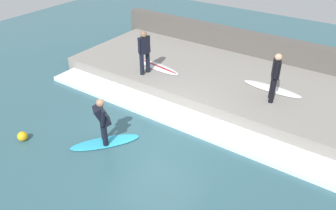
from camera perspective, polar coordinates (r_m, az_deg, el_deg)
name	(u,v)px	position (r m, az deg, el deg)	size (l,w,h in m)	color
ground_plane	(158,132)	(9.94, -1.71, -4.75)	(28.00, 28.00, 0.00)	#335B66
concrete_ledge	(215,79)	(12.48, 8.15, 4.53)	(4.40, 11.19, 0.52)	gray
back_wall	(243,47)	(14.36, 12.85, 9.75)	(0.50, 11.75, 1.41)	#544F49
wave_foam_crest	(175,116)	(10.52, 1.27, -1.89)	(1.01, 10.63, 0.16)	silver
surfboard_riding	(105,142)	(9.67, -10.86, -6.39)	(1.89, 1.64, 0.06)	#2DADD1
surfer_riding	(102,119)	(9.20, -11.36, -2.41)	(0.59, 0.58, 1.41)	black
surfer_waiting_near	(144,50)	(11.87, -4.14, 9.48)	(0.54, 0.32, 1.60)	black
surfboard_waiting_near	(158,67)	(12.63, -1.74, 6.66)	(0.81, 2.11, 0.07)	silver
surfer_waiting_far	(275,75)	(10.60, 18.15, 5.02)	(0.51, 0.34, 1.59)	black
surfboard_waiting_far	(272,89)	(11.63, 17.66, 2.71)	(0.58, 2.04, 0.06)	white
marker_buoy	(22,136)	(10.43, -24.01, -5.00)	(0.29, 0.29, 0.29)	yellow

